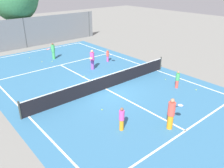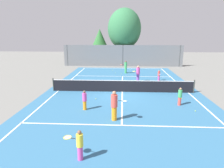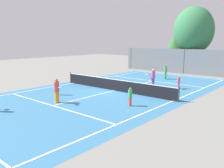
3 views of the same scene
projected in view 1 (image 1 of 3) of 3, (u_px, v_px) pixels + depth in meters
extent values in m
plane|color=slate|center=(106.00, 89.00, 16.07)|extent=(80.00, 80.00, 0.00)
cube|color=teal|center=(106.00, 89.00, 16.07)|extent=(13.00, 25.00, 0.00)
cube|color=white|center=(29.00, 116.00, 12.83)|extent=(0.10, 24.00, 0.01)
cube|color=white|center=(157.00, 70.00, 19.30)|extent=(0.10, 24.00, 0.01)
cube|color=white|center=(34.00, 51.00, 24.40)|extent=(11.00, 0.10, 0.01)
cube|color=white|center=(186.00, 131.00, 11.62)|extent=(11.00, 0.10, 0.01)
cube|color=white|center=(60.00, 65.00, 20.51)|extent=(11.00, 0.10, 0.01)
cube|color=white|center=(106.00, 89.00, 16.06)|extent=(0.10, 12.80, 0.01)
cylinder|color=#333833|center=(20.00, 110.00, 12.37)|extent=(0.10, 0.10, 1.10)
cylinder|color=#333833|center=(161.00, 63.00, 19.31)|extent=(0.10, 0.10, 1.10)
cube|color=black|center=(106.00, 83.00, 15.87)|extent=(11.80, 0.03, 0.95)
cube|color=white|center=(106.00, 76.00, 15.66)|extent=(11.80, 0.04, 0.05)
cube|color=slate|center=(25.00, 33.00, 25.13)|extent=(18.00, 0.06, 3.20)
cylinder|color=#3F4447|center=(25.00, 33.00, 25.13)|extent=(0.12, 0.12, 3.20)
cylinder|color=#3F4447|center=(89.00, 24.00, 30.14)|extent=(0.12, 0.12, 3.20)
cylinder|color=brown|center=(19.00, 30.00, 26.69)|extent=(0.48, 0.48, 3.28)
cylinder|color=#3FA559|center=(54.00, 55.00, 21.94)|extent=(0.27, 0.27, 0.73)
cylinder|color=#3FA559|center=(53.00, 48.00, 21.66)|extent=(0.34, 0.34, 0.64)
sphere|color=brown|center=(52.00, 44.00, 21.48)|extent=(0.20, 0.20, 0.20)
cylinder|color=black|center=(50.00, 49.00, 21.42)|extent=(0.20, 0.07, 0.03)
torus|color=red|center=(48.00, 49.00, 21.24)|extent=(0.39, 0.39, 0.03)
cylinder|color=silver|center=(48.00, 49.00, 21.24)|extent=(0.33, 0.33, 0.00)
cylinder|color=orange|center=(170.00, 122.00, 11.67)|extent=(0.29, 0.29, 0.80)
cylinder|color=#E54C3F|center=(172.00, 109.00, 11.36)|extent=(0.36, 0.36, 0.70)
sphere|color=#A37556|center=(173.00, 101.00, 11.17)|extent=(0.22, 0.22, 0.22)
cylinder|color=black|center=(177.00, 107.00, 11.49)|extent=(0.20, 0.07, 0.03)
torus|color=blue|center=(180.00, 105.00, 11.60)|extent=(0.39, 0.39, 0.03)
cylinder|color=silver|center=(180.00, 105.00, 11.60)|extent=(0.32, 0.32, 0.00)
cylinder|color=purple|center=(92.00, 65.00, 19.42)|extent=(0.29, 0.29, 0.78)
cylinder|color=#D14799|center=(92.00, 56.00, 19.11)|extent=(0.36, 0.36, 0.69)
sphere|color=tan|center=(92.00, 51.00, 18.93)|extent=(0.21, 0.21, 0.21)
cylinder|color=black|center=(91.00, 57.00, 18.80)|extent=(0.17, 0.16, 0.03)
torus|color=yellow|center=(91.00, 58.00, 18.58)|extent=(0.47, 0.47, 0.03)
cylinder|color=silver|center=(91.00, 58.00, 18.58)|extent=(0.39, 0.39, 0.00)
cylinder|color=#D14799|center=(108.00, 59.00, 21.28)|extent=(0.19, 0.19, 0.52)
cylinder|color=#E54C3F|center=(108.00, 54.00, 21.08)|extent=(0.24, 0.24, 0.46)
sphere|color=#A37556|center=(108.00, 51.00, 20.96)|extent=(0.14, 0.14, 0.14)
cylinder|color=black|center=(110.00, 54.00, 20.89)|extent=(0.03, 0.20, 0.03)
torus|color=blue|center=(111.00, 55.00, 20.71)|extent=(0.34, 0.34, 0.03)
cylinder|color=silver|center=(111.00, 55.00, 20.71)|extent=(0.28, 0.28, 0.00)
cylinder|color=orange|center=(122.00, 125.00, 11.59)|extent=(0.22, 0.22, 0.60)
cylinder|color=#D14799|center=(122.00, 115.00, 11.36)|extent=(0.27, 0.27, 0.52)
sphere|color=brown|center=(122.00, 109.00, 11.21)|extent=(0.16, 0.16, 0.16)
cylinder|color=#E54C3F|center=(177.00, 84.00, 16.12)|extent=(0.21, 0.21, 0.58)
cylinder|color=#3FA559|center=(178.00, 77.00, 15.90)|extent=(0.26, 0.26, 0.51)
sphere|color=#A37556|center=(178.00, 72.00, 15.76)|extent=(0.16, 0.16, 0.16)
sphere|color=#CCE533|center=(102.00, 110.00, 13.44)|extent=(0.07, 0.07, 0.07)
sphere|color=#CCE533|center=(83.00, 78.00, 17.83)|extent=(0.07, 0.07, 0.07)
sphere|color=#CCE533|center=(196.00, 90.00, 15.87)|extent=(0.07, 0.07, 0.07)
sphere|color=#CCE533|center=(29.00, 58.00, 22.31)|extent=(0.07, 0.07, 0.07)
sphere|color=#CCE533|center=(52.00, 61.00, 21.32)|extent=(0.07, 0.07, 0.07)
sphere|color=#CCE533|center=(85.00, 76.00, 18.05)|extent=(0.07, 0.07, 0.07)
sphere|color=#CCE533|center=(166.00, 79.00, 17.52)|extent=(0.07, 0.07, 0.07)
sphere|color=#CCE533|center=(42.00, 62.00, 21.27)|extent=(0.07, 0.07, 0.07)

